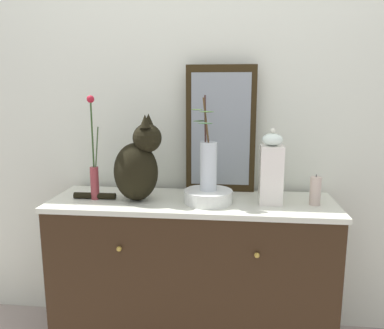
{
  "coord_description": "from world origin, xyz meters",
  "views": [
    {
      "loc": [
        0.19,
        -1.8,
        1.33
      ],
      "look_at": [
        0.0,
        0.0,
        0.98
      ],
      "focal_mm": 35.44,
      "sensor_mm": 36.0,
      "label": 1
    }
  ],
  "objects": [
    {
      "name": "mirror_leaning",
      "position": [
        0.13,
        0.2,
        1.13
      ],
      "size": [
        0.37,
        0.03,
        0.67
      ],
      "color": "black",
      "rests_on": "sideboard"
    },
    {
      "name": "candle_pillar",
      "position": [
        0.59,
        -0.02,
        0.87
      ],
      "size": [
        0.05,
        0.05,
        0.15
      ],
      "color": "beige",
      "rests_on": "sideboard"
    },
    {
      "name": "bowl_porcelain",
      "position": [
        0.08,
        -0.03,
        0.83
      ],
      "size": [
        0.23,
        0.23,
        0.06
      ],
      "primitive_type": "cylinder",
      "color": "silver",
      "rests_on": "sideboard"
    },
    {
      "name": "vase_slim_green",
      "position": [
        -0.48,
        -0.03,
        0.95
      ],
      "size": [
        0.05,
        0.04,
        0.51
      ],
      "color": "#90353A",
      "rests_on": "sideboard"
    },
    {
      "name": "cat_sitting",
      "position": [
        -0.26,
        -0.03,
        0.98
      ],
      "size": [
        0.45,
        0.19,
        0.43
      ],
      "color": "black",
      "rests_on": "sideboard"
    },
    {
      "name": "wall_back",
      "position": [
        0.0,
        0.29,
        1.3
      ],
      "size": [
        4.4,
        0.08,
        2.6
      ],
      "primitive_type": "cube",
      "color": "silver",
      "rests_on": "ground_plane"
    },
    {
      "name": "jar_lidded_porcelain",
      "position": [
        0.38,
        -0.01,
        0.97
      ],
      "size": [
        0.11,
        0.11,
        0.36
      ],
      "color": "white",
      "rests_on": "sideboard"
    },
    {
      "name": "sideboard",
      "position": [
        0.0,
        -0.0,
        0.4
      ],
      "size": [
        1.41,
        0.45,
        0.8
      ],
      "color": "#301F11",
      "rests_on": "ground_plane"
    },
    {
      "name": "vase_glass_clear",
      "position": [
        0.08,
        -0.03,
        0.99
      ],
      "size": [
        0.14,
        0.12,
        0.45
      ],
      "color": "silver",
      "rests_on": "bowl_porcelain"
    }
  ]
}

